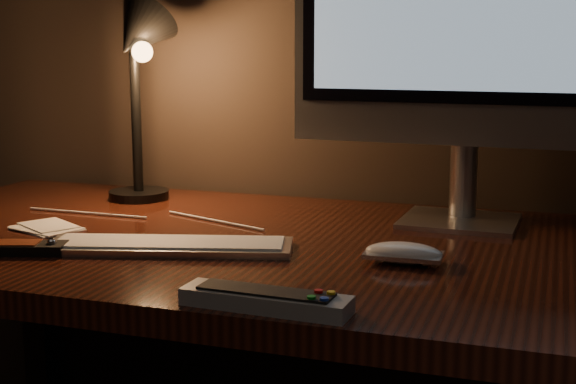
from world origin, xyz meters
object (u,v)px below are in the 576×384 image
(media_remote, at_px, (22,248))
(desk_lamp, at_px, (138,63))
(tv_remote, at_px, (266,299))
(keyboard, at_px, (169,245))
(desk, at_px, (309,304))
(monitor, at_px, (468,5))
(mouse, at_px, (403,256))

(media_remote, distance_m, desk_lamp, 0.50)
(media_remote, xyz_separation_m, tv_remote, (0.45, -0.13, 0.00))
(keyboard, bearing_deg, tv_remote, -57.94)
(keyboard, distance_m, desk_lamp, 0.48)
(desk, height_order, desk_lamp, desk_lamp)
(monitor, height_order, keyboard, monitor)
(keyboard, bearing_deg, desk_lamp, 109.39)
(desk, xyz_separation_m, tv_remote, (0.07, -0.41, 0.14))
(mouse, bearing_deg, monitor, 79.20)
(monitor, height_order, tv_remote, monitor)
(keyboard, xyz_separation_m, tv_remote, (0.24, -0.22, 0.00))
(desk, xyz_separation_m, mouse, (0.19, -0.14, 0.14))
(mouse, relative_size, desk_lamp, 0.27)
(keyboard, bearing_deg, media_remote, -171.05)
(monitor, height_order, desk_lamp, monitor)
(media_remote, height_order, tv_remote, tv_remote)
(keyboard, distance_m, mouse, 0.37)
(tv_remote, bearing_deg, keyboard, 140.35)
(desk, height_order, keyboard, keyboard)
(tv_remote, xyz_separation_m, desk_lamp, (-0.47, 0.54, 0.27))
(desk_lamp, bearing_deg, media_remote, -96.40)
(desk, distance_m, tv_remote, 0.44)
(media_remote, xyz_separation_m, desk_lamp, (-0.02, 0.42, 0.27))
(desk, distance_m, mouse, 0.28)
(keyboard, bearing_deg, desk, 31.02)
(keyboard, bearing_deg, mouse, -9.50)
(keyboard, height_order, desk_lamp, desk_lamp)
(mouse, bearing_deg, media_remote, -168.56)
(media_remote, height_order, desk_lamp, desk_lamp)
(desk, distance_m, media_remote, 0.49)
(media_remote, relative_size, desk_lamp, 0.34)
(keyboard, distance_m, media_remote, 0.23)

